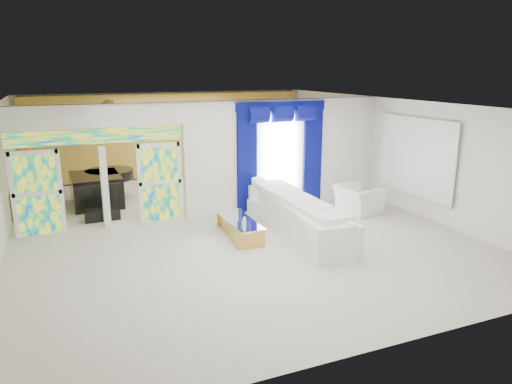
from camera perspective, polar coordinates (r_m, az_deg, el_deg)
name	(u,v)px	position (r m, az deg, el deg)	size (l,w,h in m)	color
floor	(227,224)	(11.96, -3.55, -3.90)	(12.00, 12.00, 0.00)	#B7AF9E
dividing_wall	(287,153)	(13.29, 3.72, 4.66)	(5.70, 0.18, 3.00)	white
dividing_header	(95,116)	(11.80, -18.77, 8.67)	(4.30, 0.18, 0.55)	white
stained_panel_left	(37,193)	(12.07, -24.84, -0.14)	(0.95, 0.04, 2.00)	#994C3F
stained_panel_right	(160,182)	(12.26, -11.48, 1.16)	(0.95, 0.04, 2.00)	#994C3F
stained_transom	(97,136)	(11.85, -18.58, 6.39)	(4.00, 0.05, 0.35)	#994C3F
window_pane	(280,156)	(13.11, 2.92, 4.31)	(1.00, 0.02, 2.30)	white
blue_drape_left	(247,161)	(12.69, -1.11, 3.76)	(0.55, 0.10, 2.80)	#030A49
blue_drape_right	(312,156)	(13.54, 6.81, 4.35)	(0.55, 0.10, 2.80)	#030A49
blue_pelmet	(281,106)	(12.90, 3.06, 10.28)	(2.60, 0.12, 0.25)	#030A49
wall_mirror	(415,157)	(13.19, 18.64, 4.06)	(0.04, 2.70, 1.90)	white
gold_curtains	(171,135)	(17.18, -10.17, 6.74)	(9.70, 0.12, 2.90)	#C88530
white_sofa	(298,217)	(11.27, 5.03, -3.03)	(0.87, 4.08, 0.78)	white
coffee_table	(240,228)	(11.06, -1.95, -4.39)	(0.58, 1.73, 0.39)	gold
console_table	(269,205)	(12.94, 1.52, -1.54)	(1.14, 0.36, 0.38)	white
table_lamp	(258,189)	(12.70, 0.30, 0.39)	(0.36, 0.36, 0.58)	white
armchair	(358,200)	(13.10, 12.21, -0.89)	(1.11, 0.97, 0.72)	white
grand_piano	(96,190)	(14.31, -18.70, 0.27)	(1.31, 1.72, 0.87)	black
piano_bench	(102,215)	(12.84, -18.03, -2.61)	(0.87, 0.34, 0.29)	black
tv_console	(25,204)	(13.66, -26.05, -1.32)	(0.54, 0.49, 0.78)	tan
chandelier	(109,110)	(14.24, -17.28, 9.38)	(0.60, 0.60, 0.60)	gold
decanters	(242,219)	(10.83, -1.65, -3.21)	(0.19, 0.94, 0.26)	white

